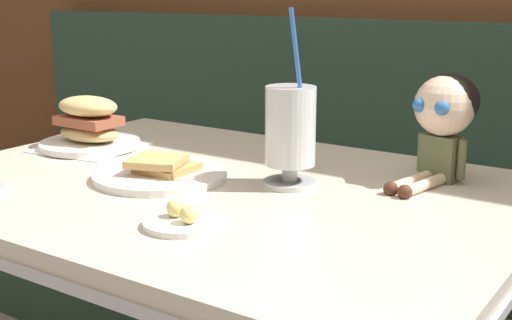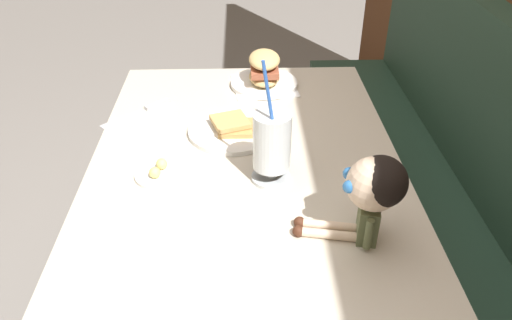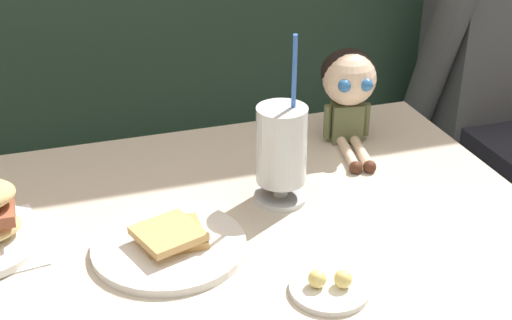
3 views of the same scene
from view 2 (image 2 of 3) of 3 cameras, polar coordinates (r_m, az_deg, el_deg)
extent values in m
cube|color=#233D2D|center=(1.75, 19.21, -13.12)|extent=(2.60, 0.48, 0.45)
cube|color=beige|center=(1.32, -1.22, 0.21)|extent=(1.10, 0.80, 0.03)
cube|color=#B7BABF|center=(1.33, -1.21, -0.61)|extent=(1.11, 0.81, 0.02)
cylinder|color=#A5A8AD|center=(1.54, -1.06, -10.87)|extent=(0.14, 0.14, 0.65)
cylinder|color=white|center=(1.40, -2.71, 3.43)|extent=(0.25, 0.25, 0.01)
cube|color=tan|center=(1.38, -2.35, 3.70)|extent=(0.10, 0.10, 0.01)
cube|color=tan|center=(1.38, -2.99, 4.46)|extent=(0.12, 0.12, 0.01)
cylinder|color=silver|center=(1.21, 1.75, -2.02)|extent=(0.10, 0.10, 0.01)
cylinder|color=silver|center=(1.20, 1.77, -1.25)|extent=(0.03, 0.03, 0.03)
cylinder|color=silver|center=(1.15, 1.84, 2.20)|extent=(0.09, 0.09, 0.14)
cylinder|color=brown|center=(1.16, 1.83, 1.72)|extent=(0.08, 0.08, 0.12)
cylinder|color=blue|center=(1.09, 1.67, 5.98)|extent=(0.02, 0.04, 0.22)
cube|color=white|center=(1.66, 0.94, 8.55)|extent=(0.22, 0.22, 0.00)
cylinder|color=white|center=(1.66, 0.94, 8.80)|extent=(0.22, 0.22, 0.01)
ellipsoid|color=tan|center=(1.65, 0.95, 9.57)|extent=(0.15, 0.10, 0.04)
cube|color=#995138|center=(1.64, 0.96, 10.46)|extent=(0.14, 0.09, 0.02)
ellipsoid|color=tan|center=(1.62, 0.97, 11.50)|extent=(0.15, 0.10, 0.04)
cylinder|color=white|center=(1.24, -11.05, -1.65)|extent=(0.12, 0.12, 0.01)
sphere|color=#F4E07A|center=(1.25, -10.80, -0.45)|extent=(0.03, 0.03, 0.03)
sphere|color=#F4E07A|center=(1.22, -11.56, -1.42)|extent=(0.03, 0.03, 0.03)
cube|color=silver|center=(1.51, -15.08, 4.56)|extent=(0.11, 0.12, 0.00)
cube|color=#B2B5BA|center=(1.56, -11.28, 6.31)|extent=(0.07, 0.08, 0.01)
cube|color=#5B6642|center=(1.05, 12.72, -6.96)|extent=(0.07, 0.05, 0.08)
sphere|color=beige|center=(0.99, 13.41, -2.70)|extent=(0.11, 0.11, 0.11)
ellipsoid|color=black|center=(0.99, 14.17, -2.38)|extent=(0.13, 0.12, 0.10)
sphere|color=#2D6BB2|center=(1.00, 10.65, -1.54)|extent=(0.03, 0.03, 0.03)
sphere|color=#2D6BB2|center=(0.97, 10.65, -3.05)|extent=(0.03, 0.03, 0.03)
cylinder|color=beige|center=(1.08, 8.22, -7.44)|extent=(0.04, 0.12, 0.02)
cylinder|color=beige|center=(1.06, 8.17, -8.44)|extent=(0.04, 0.12, 0.02)
sphere|color=#4C2819|center=(1.08, 5.02, -7.17)|extent=(0.03, 0.03, 0.03)
sphere|color=#4C2819|center=(1.06, 4.89, -8.16)|extent=(0.03, 0.03, 0.03)
cylinder|color=#5B6642|center=(1.08, 12.68, -5.37)|extent=(0.02, 0.02, 0.07)
cylinder|color=#5B6642|center=(1.02, 12.82, -8.28)|extent=(0.02, 0.02, 0.07)
camera|label=1|loc=(1.09, -64.00, -6.43)|focal=48.73mm
camera|label=3|loc=(1.67, -42.08, 24.60)|focal=50.05mm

